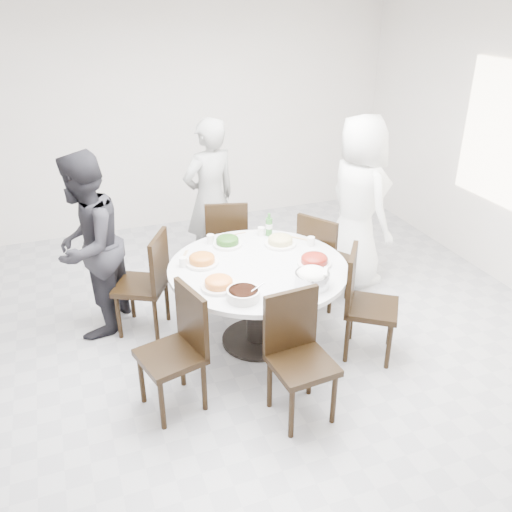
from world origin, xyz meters
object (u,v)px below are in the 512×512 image
object	(u,v)px
chair_s	(302,362)
beverage_bottle	(269,224)
chair_n	(226,240)
soup_bowl	(243,294)
diner_middle	(210,199)
rice_bowl	(312,280)
chair_sw	(170,354)
diner_left	(87,246)
dining_table	(258,305)
chair_se	(372,305)
chair_nw	(141,283)
diner_right	(358,202)
chair_ne	(326,258)

from	to	relation	value
chair_s	beverage_bottle	distance (m)	1.60
chair_n	beverage_bottle	xyz separation A→B (m)	(0.24, -0.60, 0.38)
soup_bowl	diner_middle	bearing A→B (deg)	81.46
chair_s	rice_bowl	size ratio (longest dim) A/B	3.52
chair_sw	beverage_bottle	world-z (taller)	beverage_bottle
chair_s	diner_left	bearing A→B (deg)	122.48
soup_bowl	beverage_bottle	size ratio (longest dim) A/B	1.14
dining_table	rice_bowl	bearing A→B (deg)	-59.06
chair_sw	chair_se	distance (m)	1.71
dining_table	beverage_bottle	bearing A→B (deg)	60.27
diner_left	chair_nw	bearing A→B (deg)	95.64
diner_left	soup_bowl	size ratio (longest dim) A/B	6.63
chair_s	rice_bowl	world-z (taller)	chair_s
chair_sw	chair_se	xyz separation A→B (m)	(1.71, 0.07, 0.00)
chair_s	diner_right	distance (m)	2.21
dining_table	diner_left	size ratio (longest dim) A/B	0.90
diner_left	beverage_bottle	bearing A→B (deg)	112.63
dining_table	chair_sw	bearing A→B (deg)	-147.62
diner_middle	soup_bowl	size ratio (longest dim) A/B	6.77
rice_bowl	soup_bowl	bearing A→B (deg)	179.70
chair_se	rice_bowl	world-z (taller)	chair_se
dining_table	diner_middle	xyz separation A→B (m)	(-0.01, 1.41, 0.47)
chair_nw	diner_right	distance (m)	2.30
chair_n	diner_middle	bearing A→B (deg)	-58.18
diner_right	rice_bowl	xyz separation A→B (m)	(-1.07, -1.17, -0.07)
soup_bowl	chair_ne	bearing A→B (deg)	37.58
dining_table	chair_ne	xyz separation A→B (m)	(0.86, 0.43, 0.10)
dining_table	diner_left	distance (m)	1.55
chair_ne	chair_nw	size ratio (longest dim) A/B	1.00
diner_left	rice_bowl	distance (m)	1.96
diner_middle	soup_bowl	world-z (taller)	diner_middle
chair_ne	diner_middle	world-z (taller)	diner_middle
soup_bowl	beverage_bottle	distance (m)	1.17
chair_s	soup_bowl	size ratio (longest dim) A/B	3.80
chair_ne	chair_sw	bearing A→B (deg)	87.23
chair_nw	diner_right	size ratio (longest dim) A/B	0.54
dining_table	diner_right	distance (m)	1.61
dining_table	soup_bowl	size ratio (longest dim) A/B	6.00
rice_bowl	diner_middle	bearing A→B (deg)	98.55
dining_table	chair_nw	world-z (taller)	chair_nw
chair_nw	chair_sw	size ratio (longest dim) A/B	1.00
chair_n	chair_se	distance (m)	1.80
rice_bowl	chair_sw	bearing A→B (deg)	-174.95
chair_ne	chair_sw	world-z (taller)	same
chair_ne	diner_right	world-z (taller)	diner_right
diner_left	beverage_bottle	distance (m)	1.62
chair_ne	chair_sw	distance (m)	2.00
chair_se	rice_bowl	bearing A→B (deg)	121.73
diner_left	beverage_bottle	xyz separation A→B (m)	(1.62, -0.16, 0.03)
chair_n	chair_s	xyz separation A→B (m)	(-0.11, -2.12, 0.00)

